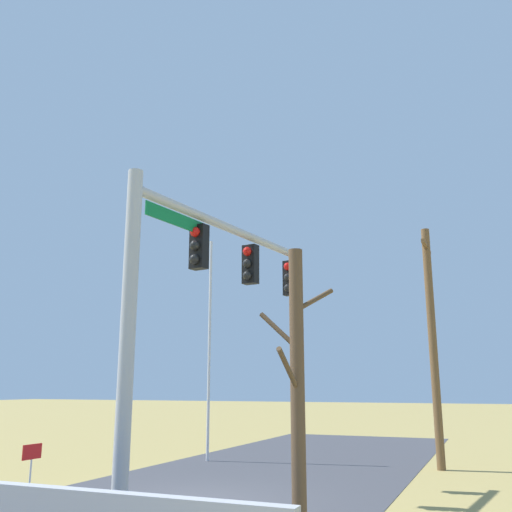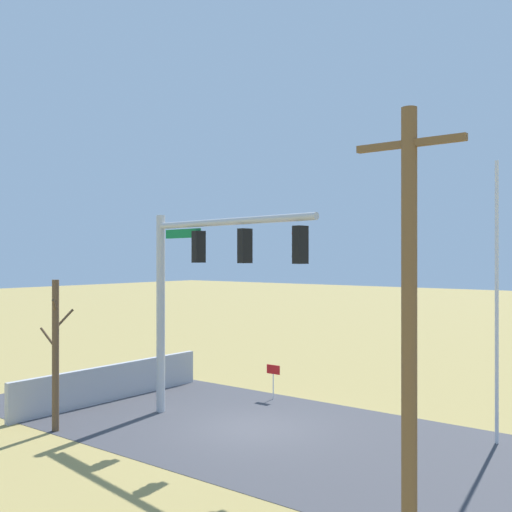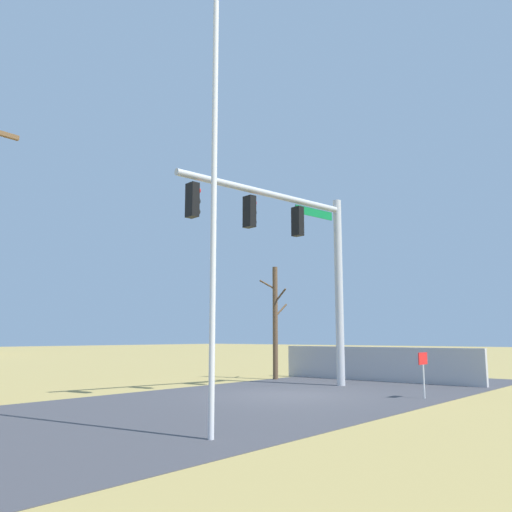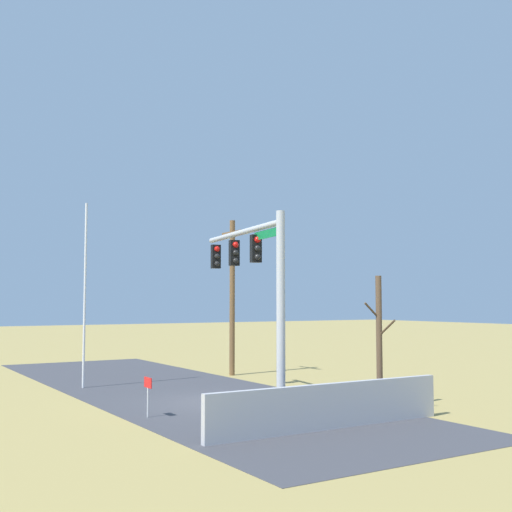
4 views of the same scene
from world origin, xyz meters
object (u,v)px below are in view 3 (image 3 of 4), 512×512
(flagpole, at_px, (214,207))
(bare_tree, at_px, (275,321))
(open_sign, at_px, (423,364))
(signal_mast, at_px, (297,245))

(flagpole, bearing_deg, bare_tree, 32.64)
(bare_tree, bearing_deg, open_sign, -110.66)
(signal_mast, relative_size, open_sign, 5.57)
(flagpole, xyz_separation_m, open_sign, (7.79, -0.36, -2.93))
(signal_mast, xyz_separation_m, bare_tree, (2.82, 3.07, -2.32))
(flagpole, distance_m, bare_tree, 12.50)
(signal_mast, distance_m, bare_tree, 4.77)
(signal_mast, height_order, open_sign, signal_mast)
(signal_mast, bearing_deg, flagpole, -154.59)
(flagpole, bearing_deg, open_sign, -2.62)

